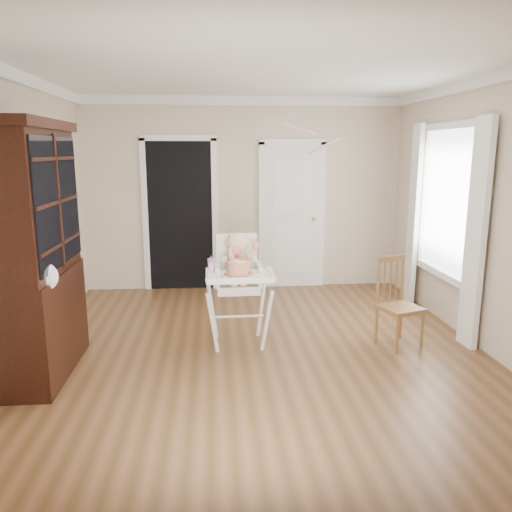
{
  "coord_description": "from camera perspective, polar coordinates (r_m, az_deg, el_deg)",
  "views": [
    {
      "loc": [
        -0.43,
        -4.63,
        1.97
      ],
      "look_at": [
        -0.02,
        0.17,
        0.95
      ],
      "focal_mm": 35.0,
      "sensor_mm": 36.0,
      "label": 1
    }
  ],
  "objects": [
    {
      "name": "cake",
      "position": [
        4.76,
        -1.93,
        -1.43
      ],
      "size": [
        0.29,
        0.29,
        0.13
      ],
      "color": "silver",
      "rests_on": "high_chair"
    },
    {
      "name": "baby",
      "position": [
        5.04,
        -2.08,
        -0.4
      ],
      "size": [
        0.34,
        0.26,
        0.54
      ],
      "rotation": [
        0.0,
        0.0,
        0.01
      ],
      "color": "beige",
      "rests_on": "high_chair"
    },
    {
      "name": "doorway",
      "position": [
        7.18,
        -8.66,
        4.93
      ],
      "size": [
        1.06,
        0.05,
        2.22
      ],
      "color": "black",
      "rests_on": "wall_back"
    },
    {
      "name": "china_cabinet",
      "position": [
        4.71,
        -24.11,
        0.43
      ],
      "size": [
        0.59,
        1.32,
        2.22
      ],
      "color": "black",
      "rests_on": "floor"
    },
    {
      "name": "crown_molding",
      "position": [
        4.7,
        0.42,
        20.17
      ],
      "size": [
        4.5,
        5.0,
        0.12
      ],
      "primitive_type": null,
      "color": "white",
      "rests_on": "ceiling"
    },
    {
      "name": "streamer",
      "position": [
        5.99,
        4.97,
        14.28
      ],
      "size": [
        0.34,
        0.39,
        0.15
      ],
      "primitive_type": null,
      "rotation": [
        0.26,
        0.0,
        0.71
      ],
      "color": "#FF93CA",
      "rests_on": "ceiling"
    },
    {
      "name": "wall_right",
      "position": [
        5.38,
        25.05,
        4.24
      ],
      "size": [
        0.0,
        5.0,
        5.0
      ],
      "primitive_type": "plane",
      "rotation": [
        1.57,
        0.0,
        -1.57
      ],
      "color": "beige",
      "rests_on": "floor"
    },
    {
      "name": "ceiling",
      "position": [
        4.71,
        0.42,
        20.9
      ],
      "size": [
        5.0,
        5.0,
        0.0
      ],
      "primitive_type": "plane",
      "rotation": [
        3.14,
        0.0,
        0.0
      ],
      "color": "white",
      "rests_on": "wall_back"
    },
    {
      "name": "window_right",
      "position": [
        6.06,
        20.69,
        4.73
      ],
      "size": [
        0.13,
        1.84,
        2.3
      ],
      "color": "white",
      "rests_on": "wall_right"
    },
    {
      "name": "wall_back",
      "position": [
        7.17,
        -1.46,
        6.99
      ],
      "size": [
        4.5,
        0.0,
        4.5
      ],
      "primitive_type": "plane",
      "rotation": [
        1.57,
        0.0,
        0.0
      ],
      "color": "beige",
      "rests_on": "floor"
    },
    {
      "name": "sippy_cup",
      "position": [
        4.91,
        -5.15,
        -1.0
      ],
      "size": [
        0.07,
        0.07,
        0.17
      ],
      "rotation": [
        0.0,
        0.0,
        0.01
      ],
      "color": "pink",
      "rests_on": "high_chair"
    },
    {
      "name": "high_chair",
      "position": [
        5.06,
        -2.06,
        -2.45
      ],
      "size": [
        0.67,
        0.82,
        1.15
      ],
      "rotation": [
        0.0,
        0.0,
        0.01
      ],
      "color": "white",
      "rests_on": "floor"
    },
    {
      "name": "dining_chair",
      "position": [
        5.3,
        15.95,
        -5.42
      ],
      "size": [
        0.48,
        0.48,
        0.91
      ],
      "rotation": [
        0.0,
        0.0,
        0.35
      ],
      "color": "brown",
      "rests_on": "floor"
    },
    {
      "name": "closet_door",
      "position": [
        7.26,
        4.11,
        4.44
      ],
      "size": [
        0.96,
        0.09,
        2.13
      ],
      "color": "white",
      "rests_on": "wall_back"
    },
    {
      "name": "floor",
      "position": [
        5.05,
        0.37,
        -10.99
      ],
      "size": [
        5.0,
        5.0,
        0.0
      ],
      "primitive_type": "plane",
      "color": "#51371B",
      "rests_on": "ground"
    },
    {
      "name": "wall_left",
      "position": [
        5.01,
        -26.21,
        3.64
      ],
      "size": [
        0.0,
        5.0,
        5.0
      ],
      "primitive_type": "plane",
      "rotation": [
        1.57,
        0.0,
        1.57
      ],
      "color": "beige",
      "rests_on": "floor"
    }
  ]
}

